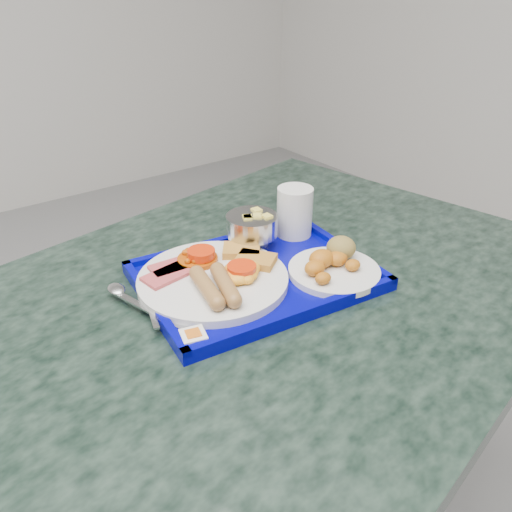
{
  "coord_description": "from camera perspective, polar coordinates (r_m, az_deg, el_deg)",
  "views": [
    {
      "loc": [
        0.27,
        -0.27,
        1.31
      ],
      "look_at": [
        0.74,
        0.36,
        0.86
      ],
      "focal_mm": 35.0,
      "sensor_mm": 36.0,
      "label": 1
    }
  ],
  "objects": [
    {
      "name": "juice_cup",
      "position": [
        1.05,
        4.44,
        5.25
      ],
      "size": [
        0.07,
        0.07,
        0.1
      ],
      "color": "silver",
      "rests_on": "tray"
    },
    {
      "name": "tray",
      "position": [
        0.93,
        0.0,
        -2.44
      ],
      "size": [
        0.45,
        0.36,
        0.02
      ],
      "rotation": [
        0.0,
        0.0,
        -0.13
      ],
      "color": "#03038D",
      "rests_on": "table"
    },
    {
      "name": "table",
      "position": [
        1.02,
        -0.82,
        -14.26
      ],
      "size": [
        1.42,
        1.07,
        0.81
      ],
      "rotation": [
        0.0,
        0.0,
        0.17
      ],
      "color": "gray",
      "rests_on": "floor"
    },
    {
      "name": "jam_packet",
      "position": [
        0.77,
        -7.16,
        -9.15
      ],
      "size": [
        0.05,
        0.05,
        0.01
      ],
      "rotation": [
        0.0,
        0.0,
        -0.27
      ],
      "color": "white",
      "rests_on": "tray"
    },
    {
      "name": "fruit_bowl",
      "position": [
        1.0,
        -0.44,
        3.46
      ],
      "size": [
        0.1,
        0.1,
        0.07
      ],
      "color": "silver",
      "rests_on": "tray"
    },
    {
      "name": "spoon",
      "position": [
        0.89,
        -14.7,
        -4.18
      ],
      "size": [
        0.07,
        0.17,
        0.01
      ],
      "rotation": [
        0.0,
        0.0,
        -0.3
      ],
      "color": "silver",
      "rests_on": "tray"
    },
    {
      "name": "knife",
      "position": [
        0.85,
        -12.03,
        -6.13
      ],
      "size": [
        0.06,
        0.17,
        0.0
      ],
      "primitive_type": "cube",
      "rotation": [
        0.0,
        0.0,
        0.26
      ],
      "color": "silver",
      "rests_on": "tray"
    },
    {
      "name": "main_plate",
      "position": [
        0.9,
        -4.47,
        -2.26
      ],
      "size": [
        0.27,
        0.27,
        0.04
      ],
      "rotation": [
        0.0,
        0.0,
        -0.36
      ],
      "color": "silver",
      "rests_on": "tray"
    },
    {
      "name": "bread_plate",
      "position": [
        0.94,
        8.85,
        -0.91
      ],
      "size": [
        0.17,
        0.17,
        0.06
      ],
      "rotation": [
        0.0,
        0.0,
        0.34
      ],
      "color": "silver",
      "rests_on": "tray"
    }
  ]
}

